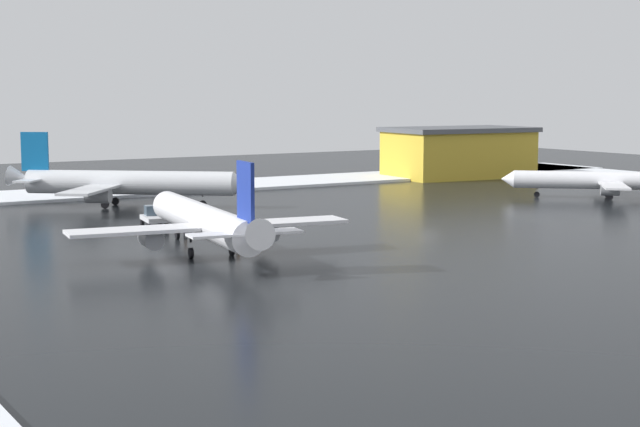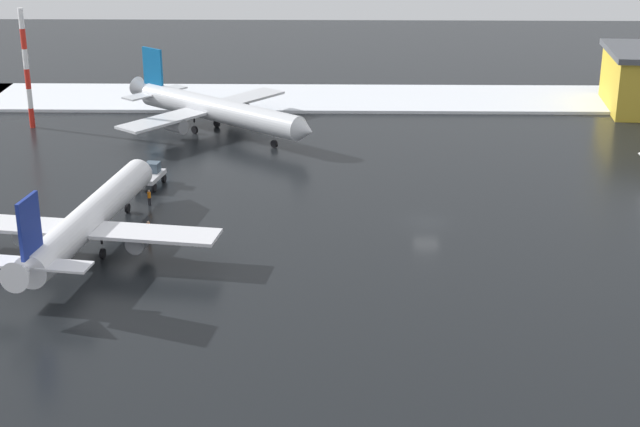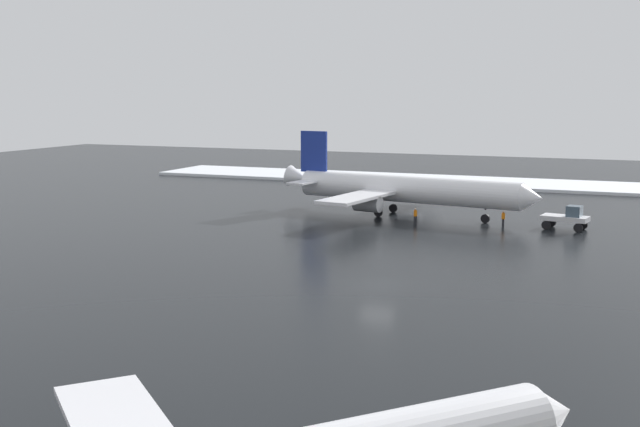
% 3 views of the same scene
% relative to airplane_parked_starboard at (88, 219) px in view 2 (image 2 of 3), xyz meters
% --- Properties ---
extents(ground_plane, '(240.00, 240.00, 0.00)m').
position_rel_airplane_parked_starboard_xyz_m(ground_plane, '(-32.26, -7.66, -3.07)').
color(ground_plane, black).
extents(snow_bank_far, '(152.00, 16.00, 0.44)m').
position_rel_airplane_parked_starboard_xyz_m(snow_bank_far, '(-32.26, -57.66, -2.85)').
color(snow_bank_far, white).
rests_on(snow_bank_far, ground_plane).
extents(airplane_parked_starboard, '(26.05, 31.23, 9.29)m').
position_rel_airplane_parked_starboard_xyz_m(airplane_parked_starboard, '(0.00, 0.00, 0.00)').
color(airplane_parked_starboard, white).
rests_on(airplane_parked_starboard, ground_plane).
extents(airplane_distant_tail, '(27.13, 24.68, 9.71)m').
position_rel_airplane_parked_starboard_xyz_m(airplane_distant_tail, '(-7.23, -39.63, 0.14)').
color(airplane_distant_tail, silver).
rests_on(airplane_distant_tail, ground_plane).
extents(pushback_tug, '(2.96, 4.90, 2.50)m').
position_rel_airplane_parked_starboard_xyz_m(pushback_tug, '(-2.47, -18.36, -1.79)').
color(pushback_tug, silver).
rests_on(pushback_tug, ground_plane).
extents(ground_crew_mid_apron, '(0.36, 0.36, 1.71)m').
position_rel_airplane_parked_starboard_xyz_m(ground_crew_mid_apron, '(-4.95, -3.05, -2.10)').
color(ground_crew_mid_apron, black).
rests_on(ground_crew_mid_apron, ground_plane).
extents(ground_crew_by_nose_gear, '(0.36, 0.36, 1.71)m').
position_rel_airplane_parked_starboard_xyz_m(ground_crew_by_nose_gear, '(-3.39, -12.03, -2.10)').
color(ground_crew_by_nose_gear, black).
rests_on(ground_crew_by_nose_gear, ground_plane).
extents(antenna_mast, '(0.70, 0.70, 15.92)m').
position_rel_airplane_parked_starboard_xyz_m(antenna_mast, '(17.77, -41.93, 4.89)').
color(antenna_mast, red).
rests_on(antenna_mast, ground_plane).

